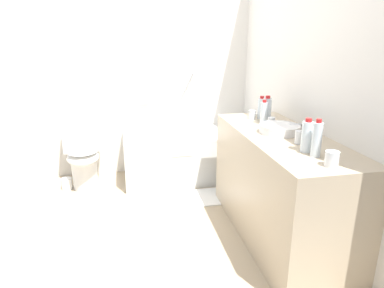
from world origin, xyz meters
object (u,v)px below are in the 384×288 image
bathtub (189,154)px  sink_faucet (301,128)px  water_bottle_3 (261,108)px  drinking_glass_2 (299,137)px  sink_basin (280,129)px  water_bottle_0 (307,136)px  soap_dish (254,115)px  water_bottle_1 (317,139)px  drinking_glass_1 (332,159)px  drinking_glass_3 (252,115)px  toilet_paper_roll (67,184)px  drinking_glass_0 (271,122)px  water_bottle_2 (264,113)px  water_bottle_4 (267,110)px  bath_mat (196,198)px  toilet (83,155)px

bathtub → sink_faucet: bathtub is taller
water_bottle_3 → drinking_glass_2: water_bottle_3 is taller
sink_basin → bathtub: bearing=110.0°
water_bottle_0 → soap_dish: (0.05, 1.04, -0.09)m
water_bottle_1 → drinking_glass_1: 0.19m
drinking_glass_3 → toilet_paper_roll: drinking_glass_3 is taller
water_bottle_0 → drinking_glass_1: water_bottle_0 is taller
bathtub → drinking_glass_1: 2.11m
drinking_glass_0 → soap_dish: bearing=89.4°
bathtub → drinking_glass_2: size_ratio=16.34×
drinking_glass_2 → drinking_glass_3: bearing=94.1°
water_bottle_1 → toilet_paper_roll: water_bottle_1 is taller
water_bottle_2 → water_bottle_4: (0.05, 0.06, 0.01)m
sink_basin → water_bottle_1: water_bottle_1 is taller
water_bottle_0 → drinking_glass_3: (-0.01, 0.92, -0.06)m
water_bottle_1 → bath_mat: size_ratio=0.40×
bathtub → drinking_glass_1: size_ratio=16.11×
drinking_glass_3 → drinking_glass_0: bearing=-77.9°
drinking_glass_0 → drinking_glass_3: drinking_glass_3 is taller
water_bottle_0 → drinking_glass_0: 0.65m
water_bottle_0 → water_bottle_2: bearing=88.9°
bathtub → water_bottle_2: bathtub is taller
sink_faucet → drinking_glass_1: 0.74m
water_bottle_4 → bath_mat: bearing=145.9°
water_bottle_1 → drinking_glass_0: 0.74m
bath_mat → sink_basin: bearing=-54.8°
drinking_glass_1 → drinking_glass_2: drinking_glass_1 is taller
soap_dish → drinking_glass_2: bearing=-90.6°
water_bottle_4 → soap_dish: (-0.02, 0.25, -0.10)m
water_bottle_0 → soap_dish: water_bottle_0 is taller
bathtub → toilet_paper_roll: bathtub is taller
water_bottle_3 → drinking_glass_0: (-0.02, -0.28, -0.06)m
sink_faucet → drinking_glass_2: 0.32m
water_bottle_4 → bath_mat: (-0.54, 0.36, -0.96)m
toilet → drinking_glass_0: (1.64, -1.07, 0.54)m
water_bottle_1 → drinking_glass_2: size_ratio=2.65×
sink_faucet → bath_mat: sink_faucet is taller
water_bottle_2 → drinking_glass_2: water_bottle_2 is taller
sink_basin → drinking_glass_0: size_ratio=4.03×
toilet → bath_mat: bearing=57.8°
water_bottle_2 → water_bottle_3: bearing=73.0°
water_bottle_2 → drinking_glass_1: 1.00m
water_bottle_0 → water_bottle_3: bearing=85.4°
sink_basin → soap_dish: 0.59m
water_bottle_2 → bathtub: bearing=114.5°
drinking_glass_1 → drinking_glass_3: size_ratio=1.17×
toilet → bathtub: bearing=84.2°
water_bottle_2 → drinking_glass_1: water_bottle_2 is taller
sink_basin → water_bottle_3: bearing=84.6°
toilet → soap_dish: (1.64, -0.68, 0.51)m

